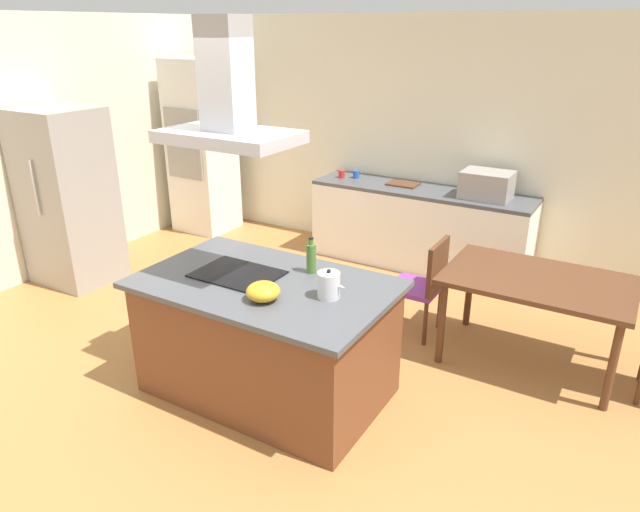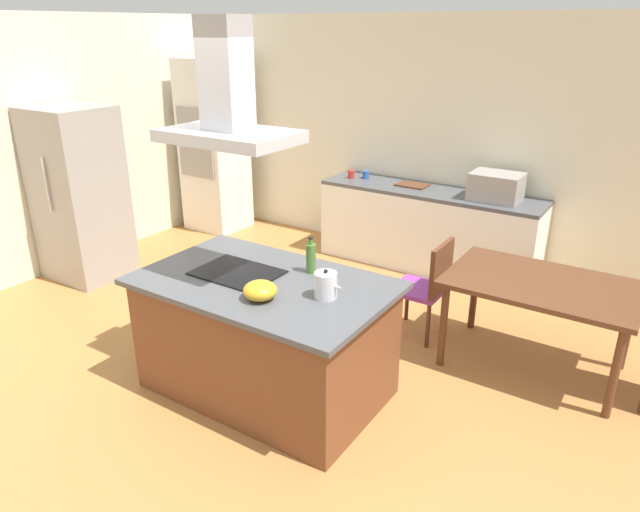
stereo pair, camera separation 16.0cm
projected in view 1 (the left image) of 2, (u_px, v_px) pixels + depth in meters
The scene contains 18 objects.
ground at pixel (359, 311), 5.54m from camera, with size 16.00×16.00×0.00m, color #AD753D.
wall_back at pixel (433, 142), 6.43m from camera, with size 7.20×0.10×2.70m, color silver.
wall_left at pixel (60, 145), 6.27m from camera, with size 0.10×8.80×2.70m, color silver.
kitchen_island at pixel (267, 337), 4.17m from camera, with size 1.80×1.11×0.90m.
cooktop at pixel (237, 274), 4.12m from camera, with size 0.60×0.44×0.01m, color black.
tea_kettle at pixel (329, 285), 3.74m from camera, with size 0.20×0.15×0.20m.
olive_oil_bottle at pixel (311, 258), 4.12m from camera, with size 0.07×0.07×0.27m.
mixing_bowl at pixel (263, 292), 3.72m from camera, with size 0.22×0.22×0.12m, color gold.
back_counter at pixel (419, 228), 6.45m from camera, with size 2.45×0.62×0.90m.
countertop_microwave at pixel (487, 185), 5.90m from camera, with size 0.50×0.38×0.28m, color #9E9993.
coffee_mug_red at pixel (342, 174), 6.72m from camera, with size 0.08×0.08×0.09m, color red.
coffee_mug_blue at pixel (356, 174), 6.71m from camera, with size 0.08×0.08×0.09m, color #2D56B2.
cutting_board at pixel (403, 184), 6.44m from camera, with size 0.34×0.24×0.02m, color #59331E.
wall_oven_stack at pixel (202, 147), 7.41m from camera, with size 0.70×0.66×2.20m.
refrigerator at pixel (68, 197), 5.93m from camera, with size 0.80×0.73×1.82m.
dining_table at pixel (537, 288), 4.46m from camera, with size 1.40×0.90×0.75m.
chair_at_left_end at pixel (425, 281), 4.96m from camera, with size 0.42×0.42×0.89m.
range_hood at pixel (227, 103), 3.67m from camera, with size 0.90×0.55×0.78m.
Camera 1 is at (2.20, -2.94, 2.57)m, focal length 32.16 mm.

